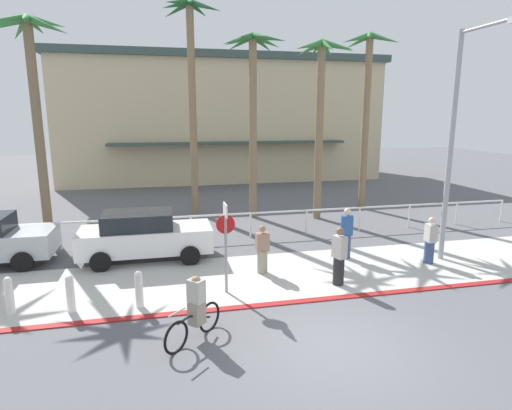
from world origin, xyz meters
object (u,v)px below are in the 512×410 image
Objects in this scene: bollard_2 at (70,293)px; palm_tree_3 at (191,63)px; streetlight_curb at (457,134)px; pedestrian_3 at (430,243)px; palm_tree_6 at (368,86)px; pedestrian_1 at (346,235)px; bollard_0 at (9,295)px; pedestrian_0 at (262,252)px; cyclist_black_0 at (195,310)px; pedestrian_2 at (339,259)px; palm_tree_4 at (253,80)px; car_white_1 at (144,235)px; palm_tree_5 at (321,88)px; palm_tree_2 at (31,71)px; bollard_3 at (139,289)px; stop_sign_bike_lane at (226,235)px.

bollard_2 is 0.10× the size of palm_tree_3.
streetlight_curb reaches higher than pedestrian_3.
pedestrian_1 is (-4.28, -7.41, -5.47)m from palm_tree_6.
pedestrian_0 is (6.78, 1.40, 0.19)m from bollard_0.
pedestrian_0 is at bearing 56.51° from cyclist_black_0.
pedestrian_1 reaches higher than bollard_0.
pedestrian_0 is at bearing -81.48° from palm_tree_3.
pedestrian_2 is at bearing -35.94° from pedestrian_0.
palm_tree_4 is at bearing -173.62° from palm_tree_6.
car_white_1 reaches higher than bollard_2.
palm_tree_6 is at bearing 37.35° from bollard_2.
pedestrian_3 is (4.34, -7.81, -5.75)m from palm_tree_4.
palm_tree_5 reaches higher than bollard_2.
bollard_2 is 0.57× the size of pedestrian_2.
pedestrian_1 is (6.78, -1.41, -0.03)m from car_white_1.
palm_tree_3 is 11.24m from pedestrian_0.
palm_tree_3 reaches higher than car_white_1.
palm_tree_5 is 8.82m from pedestrian_3.
palm_tree_5 is 1.87× the size of car_white_1.
palm_tree_2 reaches higher than pedestrian_3.
pedestrian_3 reaches higher than pedestrian_0.
bollard_2 is 5.57m from pedestrian_0.
palm_tree_3 is 6.54× the size of pedestrian_0.
cyclist_black_0 is at bearing -61.18° from palm_tree_2.
streetlight_curb is (10.02, 1.42, 3.76)m from bollard_3.
car_white_1 reaches higher than bollard_0.
pedestrian_1 is at bearing -61.40° from palm_tree_3.
pedestrian_0 is at bearing -166.78° from pedestrian_1.
pedestrian_3 is at bearing 16.00° from pedestrian_2.
palm_tree_6 is (14.21, 9.55, 5.79)m from bollard_0.
pedestrian_2 is at bearing -106.53° from palm_tree_5.
stop_sign_bike_lane is 0.30× the size of palm_tree_4.
bollard_3 is 12.01m from palm_tree_4.
palm_tree_3 is (-0.02, 10.25, 5.62)m from stop_sign_bike_lane.
pedestrian_3 is at bearing -173.30° from streetlight_curb.
bollard_3 is (3.12, -0.29, 0.00)m from bollard_0.
palm_tree_5 is at bearing 45.91° from bollard_3.
pedestrian_1 is (3.16, 0.74, 0.13)m from pedestrian_0.
palm_tree_6 is at bearing 82.66° from streetlight_curb.
bollard_3 is at bearing -90.59° from car_white_1.
bollard_3 is 0.12× the size of palm_tree_5.
car_white_1 is 2.83× the size of pedestrian_0.
palm_tree_5 is at bearing 35.60° from bollard_0.
cyclist_black_0 is at bearing -94.69° from palm_tree_3.
palm_tree_5 reaches higher than cyclist_black_0.
palm_tree_3 is (-7.70, 9.27, 3.02)m from streetlight_curb.
cyclist_black_0 is at bearing -129.88° from palm_tree_6.
stop_sign_bike_lane is at bearing -48.54° from palm_tree_2.
bollard_2 is 0.23× the size of car_white_1.
palm_tree_4 is 1.04× the size of palm_tree_5.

